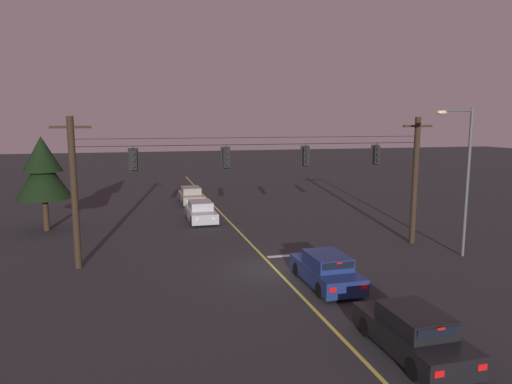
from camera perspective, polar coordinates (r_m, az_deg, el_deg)
The scene contains 14 objects.
ground_plane at distance 22.06m, azimuth 2.52°, elevation -9.62°, with size 180.00×180.00×0.00m, color #28282B.
lane_centre_stripe at distance 30.20m, azimuth -2.43°, elevation -4.57°, with size 0.14×60.00×0.01m, color #D1C64C.
stop_bar_paint at distance 24.58m, azimuth 5.29°, elevation -7.71°, with size 3.40×0.36×0.01m, color silver.
signal_span_assembly at distance 23.78m, azimuth 0.62°, elevation 0.99°, with size 19.87×0.32×7.18m.
traffic_light_leftmost at distance 22.77m, azimuth -14.88°, elevation 3.85°, with size 0.48×0.41×1.22m.
traffic_light_left_inner at distance 23.20m, azimuth -3.71°, elevation 4.21°, with size 0.48×0.41×1.22m.
traffic_light_centre at distance 24.38m, azimuth 6.19°, elevation 4.39°, with size 0.48×0.41×1.22m.
traffic_light_right_inner at distance 26.13m, azimuth 14.65°, elevation 4.45°, with size 0.48×0.41×1.22m.
car_waiting_near_lane at distance 20.20m, azimuth 8.65°, elevation -9.52°, with size 1.80×4.33×1.39m.
car_oncoming_lead at distance 32.67m, azimuth -6.82°, elevation -2.45°, with size 1.80×4.42×1.39m.
car_oncoming_trailing at distance 39.85m, azimuth -7.99°, elevation -0.46°, with size 1.80×4.42×1.39m.
car_waiting_second_near at distance 15.24m, azimuth 18.79°, elevation -16.12°, with size 1.80×4.33×1.39m.
street_lamp_corner at distance 25.54m, azimuth 24.17°, elevation 2.68°, with size 2.11×0.30×7.59m.
tree_verge_near at distance 32.03m, azimuth -24.81°, elevation 2.40°, with size 3.42×3.42×6.03m.
Camera 1 is at (-6.28, -19.99, 6.92)m, focal length 32.42 mm.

